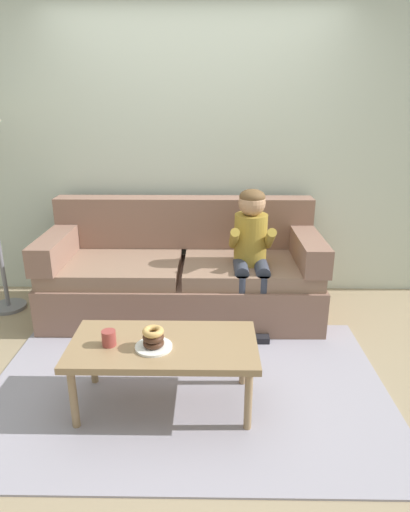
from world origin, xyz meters
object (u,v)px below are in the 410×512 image
(couch, at_px, (183,274))
(coffee_table, at_px, (163,349))
(mug, at_px, (109,338))
(toy_controller, at_px, (117,363))
(donut, at_px, (154,343))
(person_child, at_px, (251,246))

(couch, relative_size, coffee_table, 2.08)
(couch, xyz_separation_m, mug, (-0.34, -1.29, 0.13))
(couch, bearing_deg, mug, -104.60)
(coffee_table, distance_m, toy_controller, 0.65)
(donut, relative_size, toy_controller, 0.53)
(person_child, bearing_deg, coffee_table, -119.06)
(couch, distance_m, person_child, 0.68)
(person_child, distance_m, donut, 1.29)
(couch, xyz_separation_m, toy_controller, (-0.41, -0.86, -0.32))
(person_child, distance_m, toy_controller, 1.33)
(couch, bearing_deg, coffee_table, -91.49)
(donut, bearing_deg, mug, 174.16)
(couch, bearing_deg, person_child, -20.58)
(donut, xyz_separation_m, toy_controller, (-0.33, 0.45, -0.43))
(coffee_table, xyz_separation_m, mug, (-0.30, -0.03, 0.09))
(donut, xyz_separation_m, mug, (-0.26, 0.03, 0.01))
(coffee_table, relative_size, person_child, 0.98)
(person_child, relative_size, mug, 12.24)
(donut, relative_size, mug, 1.33)
(coffee_table, distance_m, donut, 0.11)
(mug, xyz_separation_m, toy_controller, (-0.07, 0.43, -0.45))
(couch, height_order, coffee_table, couch)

